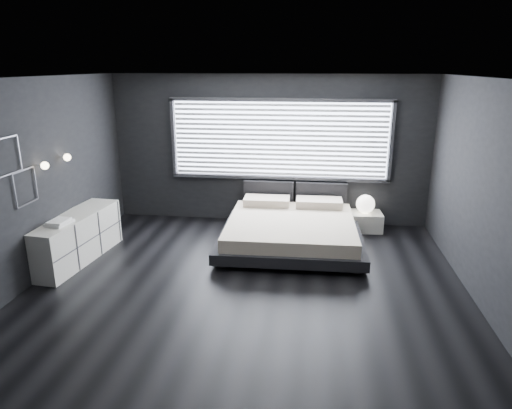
# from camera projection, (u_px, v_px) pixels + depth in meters

# --- Properties ---
(room) EXTENTS (6.04, 6.00, 2.80)m
(room) POSITION_uv_depth(u_px,v_px,m) (248.00, 187.00, 6.03)
(room) COLOR black
(room) RESTS_ON ground
(window) EXTENTS (4.14, 0.09, 1.52)m
(window) POSITION_uv_depth(u_px,v_px,m) (279.00, 140.00, 8.50)
(window) COLOR white
(window) RESTS_ON ground
(headboard) EXTENTS (1.96, 0.16, 0.52)m
(headboard) POSITION_uv_depth(u_px,v_px,m) (295.00, 195.00, 8.72)
(headboard) COLOR black
(headboard) RESTS_ON ground
(sconce_near) EXTENTS (0.18, 0.11, 0.11)m
(sconce_near) POSITION_uv_depth(u_px,v_px,m) (45.00, 166.00, 6.38)
(sconce_near) COLOR silver
(sconce_near) RESTS_ON ground
(sconce_far) EXTENTS (0.18, 0.11, 0.11)m
(sconce_far) POSITION_uv_depth(u_px,v_px,m) (67.00, 157.00, 6.95)
(sconce_far) COLOR silver
(sconce_far) RESTS_ON ground
(wall_art_upper) EXTENTS (0.01, 0.48, 0.48)m
(wall_art_upper) POSITION_uv_depth(u_px,v_px,m) (8.00, 156.00, 5.75)
(wall_art_upper) COLOR #47474C
(wall_art_upper) RESTS_ON ground
(wall_art_lower) EXTENTS (0.01, 0.48, 0.48)m
(wall_art_lower) POSITION_uv_depth(u_px,v_px,m) (26.00, 187.00, 6.12)
(wall_art_lower) COLOR #47474C
(wall_art_lower) RESTS_ON ground
(bed) EXTENTS (2.39, 2.29, 0.61)m
(bed) POSITION_uv_depth(u_px,v_px,m) (291.00, 230.00, 7.71)
(bed) COLOR black
(bed) RESTS_ON ground
(nightstand) EXTENTS (0.61, 0.52, 0.34)m
(nightstand) POSITION_uv_depth(u_px,v_px,m) (365.00, 221.00, 8.46)
(nightstand) COLOR silver
(nightstand) RESTS_ON ground
(orb_lamp) EXTENTS (0.34, 0.34, 0.34)m
(orb_lamp) POSITION_uv_depth(u_px,v_px,m) (365.00, 204.00, 8.35)
(orb_lamp) COLOR white
(orb_lamp) RESTS_ON nightstand
(dresser) EXTENTS (0.69, 1.88, 0.74)m
(dresser) POSITION_uv_depth(u_px,v_px,m) (76.00, 238.00, 7.10)
(dresser) COLOR silver
(dresser) RESTS_ON ground
(book_stack) EXTENTS (0.32, 0.39, 0.07)m
(book_stack) POSITION_uv_depth(u_px,v_px,m) (59.00, 222.00, 6.59)
(book_stack) COLOR white
(book_stack) RESTS_ON dresser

